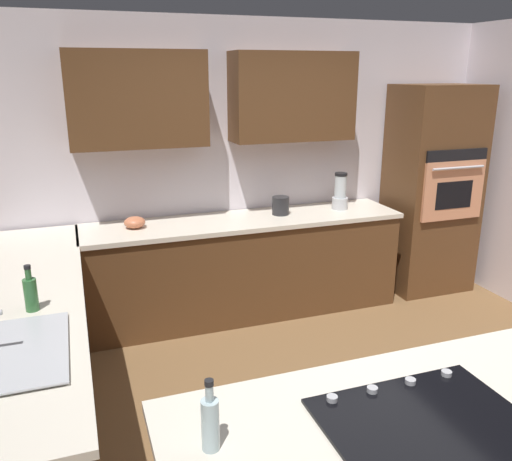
{
  "coord_description": "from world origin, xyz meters",
  "views": [
    {
      "loc": [
        1.49,
        2.53,
        2.15
      ],
      "look_at": [
        0.28,
        -0.91,
        1.04
      ],
      "focal_mm": 37.01,
      "sensor_mm": 36.0,
      "label": 1
    }
  ],
  "objects_px": {
    "kettle": "(281,206)",
    "dish_soap_bottle": "(31,293)",
    "sink_unit": "(13,352)",
    "oil_bottle": "(210,422)",
    "blender": "(340,194)",
    "cooktop": "(425,422)",
    "wall_oven": "(432,190)",
    "mixing_bowl": "(135,222)"
  },
  "relations": [
    {
      "from": "wall_oven",
      "to": "mixing_bowl",
      "type": "relative_size",
      "value": 11.59
    },
    {
      "from": "sink_unit",
      "to": "blender",
      "type": "height_order",
      "value": "blender"
    },
    {
      "from": "cooktop",
      "to": "dish_soap_bottle",
      "type": "distance_m",
      "value": 2.08
    },
    {
      "from": "cooktop",
      "to": "mixing_bowl",
      "type": "height_order",
      "value": "mixing_bowl"
    },
    {
      "from": "cooktop",
      "to": "wall_oven",
      "type": "bearing_deg",
      "value": -127.27
    },
    {
      "from": "wall_oven",
      "to": "cooktop",
      "type": "distance_m",
      "value": 3.64
    },
    {
      "from": "sink_unit",
      "to": "kettle",
      "type": "relative_size",
      "value": 4.28
    },
    {
      "from": "blender",
      "to": "mixing_bowl",
      "type": "height_order",
      "value": "blender"
    },
    {
      "from": "sink_unit",
      "to": "dish_soap_bottle",
      "type": "bearing_deg",
      "value": -96.95
    },
    {
      "from": "kettle",
      "to": "dish_soap_bottle",
      "type": "relative_size",
      "value": 0.63
    },
    {
      "from": "wall_oven",
      "to": "kettle",
      "type": "bearing_deg",
      "value": -1.3
    },
    {
      "from": "wall_oven",
      "to": "kettle",
      "type": "relative_size",
      "value": 12.39
    },
    {
      "from": "sink_unit",
      "to": "mixing_bowl",
      "type": "distance_m",
      "value": 2.04
    },
    {
      "from": "blender",
      "to": "dish_soap_bottle",
      "type": "bearing_deg",
      "value": 28.25
    },
    {
      "from": "sink_unit",
      "to": "oil_bottle",
      "type": "bearing_deg",
      "value": 127.52
    },
    {
      "from": "sink_unit",
      "to": "oil_bottle",
      "type": "height_order",
      "value": "oil_bottle"
    },
    {
      "from": "wall_oven",
      "to": "mixing_bowl",
      "type": "height_order",
      "value": "wall_oven"
    },
    {
      "from": "kettle",
      "to": "blender",
      "type": "bearing_deg",
      "value": -180.0
    },
    {
      "from": "sink_unit",
      "to": "dish_soap_bottle",
      "type": "relative_size",
      "value": 2.68
    },
    {
      "from": "sink_unit",
      "to": "kettle",
      "type": "xyz_separation_m",
      "value": [
        -2.08,
        -1.89,
        0.06
      ]
    },
    {
      "from": "wall_oven",
      "to": "sink_unit",
      "type": "bearing_deg",
      "value": 26.72
    },
    {
      "from": "wall_oven",
      "to": "oil_bottle",
      "type": "height_order",
      "value": "wall_oven"
    },
    {
      "from": "kettle",
      "to": "dish_soap_bottle",
      "type": "distance_m",
      "value": 2.46
    },
    {
      "from": "wall_oven",
      "to": "sink_unit",
      "type": "height_order",
      "value": "wall_oven"
    },
    {
      "from": "sink_unit",
      "to": "oil_bottle",
      "type": "xyz_separation_m",
      "value": [
        -0.7,
        0.91,
        0.09
      ]
    },
    {
      "from": "oil_bottle",
      "to": "kettle",
      "type": "bearing_deg",
      "value": -116.33
    },
    {
      "from": "dish_soap_bottle",
      "to": "oil_bottle",
      "type": "relative_size",
      "value": 0.97
    },
    {
      "from": "cooktop",
      "to": "oil_bottle",
      "type": "height_order",
      "value": "oil_bottle"
    },
    {
      "from": "blender",
      "to": "kettle",
      "type": "height_order",
      "value": "blender"
    },
    {
      "from": "blender",
      "to": "kettle",
      "type": "bearing_deg",
      "value": 0.0
    },
    {
      "from": "sink_unit",
      "to": "kettle",
      "type": "bearing_deg",
      "value": -137.75
    },
    {
      "from": "blender",
      "to": "dish_soap_bottle",
      "type": "distance_m",
      "value": 2.97
    },
    {
      "from": "kettle",
      "to": "oil_bottle",
      "type": "distance_m",
      "value": 3.12
    },
    {
      "from": "wall_oven",
      "to": "mixing_bowl",
      "type": "distance_m",
      "value": 2.9
    },
    {
      "from": "dish_soap_bottle",
      "to": "kettle",
      "type": "bearing_deg",
      "value": -145.12
    },
    {
      "from": "kettle",
      "to": "oil_bottle",
      "type": "bearing_deg",
      "value": 63.67
    },
    {
      "from": "cooktop",
      "to": "mixing_bowl",
      "type": "xyz_separation_m",
      "value": [
        0.7,
        -2.93,
        0.04
      ]
    },
    {
      "from": "wall_oven",
      "to": "dish_soap_bottle",
      "type": "height_order",
      "value": "wall_oven"
    },
    {
      "from": "blender",
      "to": "kettle",
      "type": "relative_size",
      "value": 2.1
    },
    {
      "from": "mixing_bowl",
      "to": "oil_bottle",
      "type": "height_order",
      "value": "oil_bottle"
    },
    {
      "from": "mixing_bowl",
      "to": "dish_soap_bottle",
      "type": "xyz_separation_m",
      "value": [
        0.72,
        1.41,
        0.05
      ]
    },
    {
      "from": "dish_soap_bottle",
      "to": "wall_oven",
      "type": "bearing_deg",
      "value": -159.25
    }
  ]
}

